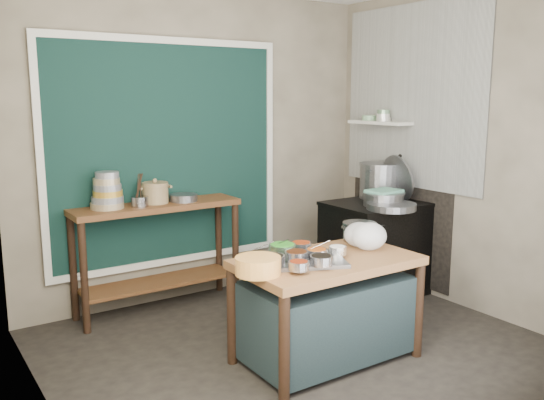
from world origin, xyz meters
TOP-DOWN VIEW (x-y plane):
  - floor at (0.00, 0.00)m, footprint 3.50×3.00m
  - back_wall at (0.00, 1.51)m, footprint 3.50×0.02m
  - left_wall at (-1.76, 0.00)m, footprint 0.02×3.00m
  - right_wall at (1.76, 0.00)m, footprint 0.02×3.00m
  - curtain_panel at (-0.35, 1.47)m, footprint 2.10×0.02m
  - curtain_frame at (-0.35, 1.46)m, footprint 2.22×0.03m
  - tile_panel at (1.74, 0.55)m, footprint 0.02×1.70m
  - soot_patch at (1.74, 0.65)m, footprint 0.01×1.30m
  - wall_shelf at (1.63, 0.85)m, footprint 0.22×0.70m
  - prep_table at (0.05, -0.30)m, footprint 1.25×0.72m
  - back_counter at (-0.55, 1.28)m, footprint 1.45×0.40m
  - stove_block at (1.35, 0.55)m, footprint 0.90×0.68m
  - stove_top at (1.35, 0.55)m, footprint 0.92×0.69m
  - condiment_tray at (-0.16, -0.27)m, footprint 0.69×0.61m
  - condiment_bowls at (-0.19, -0.28)m, footprint 0.68×0.51m
  - yellow_basin at (-0.54, -0.34)m, footprint 0.38×0.38m
  - saucepan at (0.56, -0.06)m, footprint 0.27×0.27m
  - plastic_bag_a at (0.44, -0.30)m, footprint 0.30×0.26m
  - plastic_bag_b at (0.45, -0.18)m, footprint 0.30×0.28m
  - bowl_stack at (-0.96, 1.30)m, footprint 0.27×0.27m
  - utensil_cup at (-0.71, 1.23)m, footprint 0.17×0.17m
  - ceramic_crock at (-0.54, 1.31)m, footprint 0.26×0.26m
  - wide_bowl at (-0.30, 1.26)m, footprint 0.26×0.26m
  - stock_pot at (1.52, 0.70)m, footprint 0.53×0.53m
  - pot_lid at (1.53, 0.49)m, footprint 0.18×0.46m
  - steamer at (1.26, 0.39)m, footprint 0.48×0.48m
  - green_cloth at (1.26, 0.39)m, footprint 0.31×0.25m
  - shallow_pan at (1.20, 0.23)m, footprint 0.55×0.55m
  - shelf_bowl_stack at (1.63, 0.80)m, footprint 0.14×0.14m
  - shelf_bowl_green at (1.63, 1.00)m, footprint 0.18×0.18m

SIDE VIEW (x-z plane):
  - floor at x=0.00m, z-range -0.02..0.00m
  - prep_table at x=0.05m, z-range 0.00..0.75m
  - stove_block at x=1.35m, z-range 0.00..0.85m
  - back_counter at x=-0.55m, z-range 0.00..0.95m
  - soot_patch at x=1.74m, z-range 0.05..1.35m
  - condiment_tray at x=-0.16m, z-range 0.75..0.78m
  - yellow_basin at x=-0.54m, z-range 0.75..0.86m
  - condiment_bowls at x=-0.19m, z-range 0.77..0.85m
  - saucepan at x=0.56m, z-range 0.75..0.90m
  - plastic_bag_b at x=0.45m, z-range 0.75..0.93m
  - plastic_bag_a at x=0.44m, z-range 0.75..0.95m
  - stove_top at x=1.35m, z-range 0.85..0.88m
  - shallow_pan at x=1.20m, z-range 0.88..0.94m
  - steamer at x=1.26m, z-range 0.88..1.01m
  - wide_bowl at x=-0.30m, z-range 0.95..1.01m
  - utensil_cup at x=-0.71m, z-range 0.95..1.04m
  - green_cloth at x=1.26m, z-range 1.01..1.03m
  - ceramic_crock at x=-0.54m, z-range 0.95..1.11m
  - stock_pot at x=1.52m, z-range 0.88..1.22m
  - bowl_stack at x=-0.96m, z-range 0.93..1.23m
  - pot_lid at x=1.53m, z-range 0.88..1.32m
  - curtain_panel at x=-0.35m, z-range 0.40..2.30m
  - curtain_frame at x=-0.35m, z-range 0.34..2.36m
  - back_wall at x=0.00m, z-range 0.00..2.80m
  - left_wall at x=-1.76m, z-range 0.00..2.80m
  - right_wall at x=1.76m, z-range 0.00..2.80m
  - wall_shelf at x=1.63m, z-range 1.59..1.61m
  - shelf_bowl_green at x=1.63m, z-range 1.61..1.67m
  - shelf_bowl_stack at x=1.63m, z-range 1.61..1.72m
  - tile_panel at x=1.74m, z-range 1.00..2.70m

